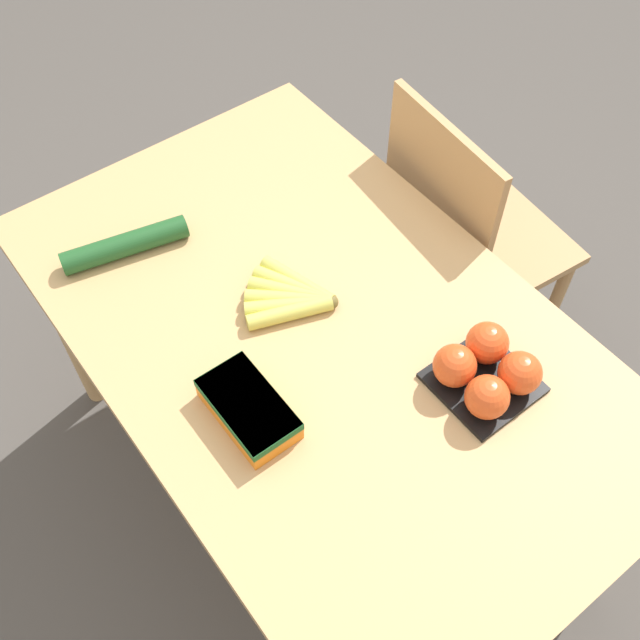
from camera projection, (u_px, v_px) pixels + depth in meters
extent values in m
plane|color=#4C4742|center=(320.00, 479.00, 2.09)|extent=(12.00, 12.00, 0.00)
cube|color=tan|center=(320.00, 333.00, 1.52)|extent=(1.38, 0.85, 0.03)
cylinder|color=tan|center=(67.00, 325.00, 1.98)|extent=(0.06, 0.06, 0.70)
cylinder|color=tan|center=(289.00, 207.00, 2.24)|extent=(0.06, 0.06, 0.70)
cylinder|color=tan|center=(624.00, 532.00, 1.65)|extent=(0.06, 0.06, 0.70)
cube|color=tan|center=(481.00, 240.00, 2.04)|extent=(0.46, 0.44, 0.03)
cube|color=tan|center=(437.00, 203.00, 1.79)|extent=(0.39, 0.06, 0.45)
cylinder|color=tan|center=(553.00, 308.00, 2.18)|extent=(0.04, 0.04, 0.43)
cylinder|color=tan|center=(475.00, 231.00, 2.36)|extent=(0.04, 0.04, 0.43)
cylinder|color=tan|center=(461.00, 359.00, 2.08)|extent=(0.04, 0.04, 0.43)
cylinder|color=tan|center=(386.00, 275.00, 2.26)|extent=(0.04, 0.04, 0.43)
sphere|color=brown|center=(331.00, 302.00, 1.53)|extent=(0.03, 0.03, 0.03)
cylinder|color=#CCC651|center=(297.00, 282.00, 1.56)|extent=(0.18, 0.08, 0.03)
cylinder|color=#CCC651|center=(293.00, 287.00, 1.55)|extent=(0.17, 0.11, 0.03)
cylinder|color=#CCC651|center=(290.00, 293.00, 1.54)|extent=(0.16, 0.13, 0.03)
cylinder|color=#CCC651|center=(288.00, 299.00, 1.53)|extent=(0.14, 0.15, 0.03)
cylinder|color=#CCC651|center=(288.00, 306.00, 1.52)|extent=(0.12, 0.17, 0.03)
cylinder|color=#CCC651|center=(290.00, 313.00, 1.51)|extent=(0.09, 0.18, 0.03)
cube|color=black|center=(483.00, 382.00, 1.43)|extent=(0.18, 0.18, 0.01)
sphere|color=#DB4C1E|center=(455.00, 366.00, 1.39)|extent=(0.08, 0.08, 0.08)
sphere|color=#DB4C1E|center=(487.00, 397.00, 1.35)|extent=(0.08, 0.08, 0.08)
sphere|color=#DB4C1E|center=(487.00, 343.00, 1.43)|extent=(0.08, 0.08, 0.08)
sphere|color=#DB4C1E|center=(520.00, 373.00, 1.39)|extent=(0.08, 0.08, 0.08)
cube|color=orange|center=(249.00, 409.00, 1.37)|extent=(0.20, 0.11, 0.05)
cube|color=#145123|center=(248.00, 404.00, 1.36)|extent=(0.20, 0.11, 0.02)
cylinder|color=#1E5123|center=(125.00, 245.00, 1.61)|extent=(0.11, 0.28, 0.05)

